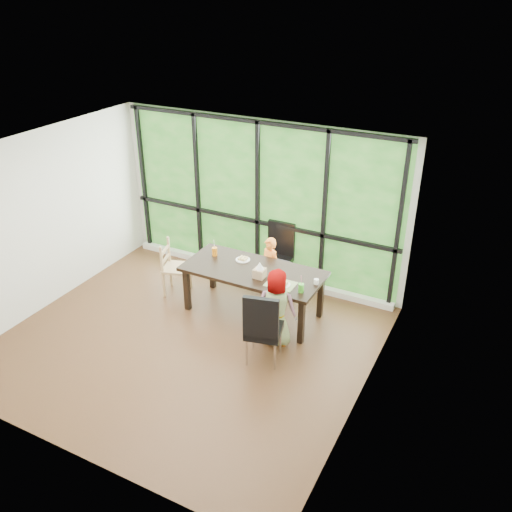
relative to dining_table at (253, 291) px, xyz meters
name	(u,v)px	position (x,y,z in m)	size (l,w,h in m)	color
ground	(187,342)	(-0.48, -1.10, -0.38)	(5.00, 5.00, 0.00)	black
back_wall	(259,201)	(-0.48, 1.15, 0.98)	(5.00, 5.00, 0.00)	silver
foliage_backdrop	(259,201)	(-0.48, 1.13, 0.98)	(4.80, 0.02, 2.65)	#1D5018
window_mullions	(257,202)	(-0.48, 1.09, 0.98)	(4.80, 0.06, 2.65)	black
window_sill	(256,273)	(-0.48, 1.05, -0.33)	(4.80, 0.12, 0.10)	silver
dining_table	(253,291)	(0.00, 0.00, 0.00)	(2.09, 0.95, 0.75)	black
chair_window_leather	(277,257)	(-0.03, 0.91, 0.17)	(0.46, 0.46, 1.08)	black
chair_interior_leather	(264,326)	(0.65, -0.94, 0.17)	(0.46, 0.46, 1.08)	black
chair_end_beech	(176,268)	(-1.38, -0.02, 0.08)	(0.42, 0.40, 0.90)	tan
child_toddler	(270,268)	(0.00, 0.57, 0.13)	(0.37, 0.24, 1.01)	orange
child_older	(275,308)	(0.62, -0.53, 0.20)	(0.56, 0.37, 1.15)	slate
placemat	(281,284)	(0.54, -0.20, 0.38)	(0.41, 0.30, 0.01)	tan
plate_far	(243,260)	(-0.28, 0.20, 0.38)	(0.22, 0.22, 0.01)	white
plate_near	(283,285)	(0.57, -0.21, 0.38)	(0.22, 0.22, 0.01)	white
orange_cup	(215,251)	(-0.75, 0.14, 0.44)	(0.08, 0.08, 0.13)	orange
green_cup	(301,288)	(0.88, -0.26, 0.44)	(0.08, 0.08, 0.13)	green
white_mug	(316,282)	(0.98, 0.04, 0.41)	(0.07, 0.07, 0.07)	white
tissue_box	(260,273)	(0.19, -0.15, 0.44)	(0.16, 0.16, 0.14)	tan
crepe_rolls_far	(243,258)	(-0.28, 0.20, 0.41)	(0.15, 0.12, 0.04)	tan
crepe_rolls_near	(283,283)	(0.57, -0.21, 0.41)	(0.15, 0.12, 0.04)	tan
straw_white	(214,245)	(-0.75, 0.14, 0.55)	(0.01, 0.01, 0.20)	white
straw_pink	(301,281)	(0.88, -0.26, 0.54)	(0.01, 0.01, 0.20)	pink
tissue	(260,266)	(0.19, -0.15, 0.57)	(0.12, 0.12, 0.11)	white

